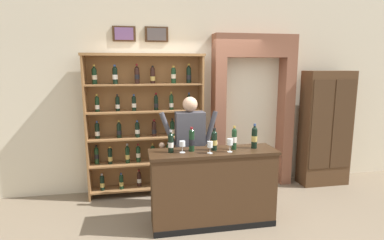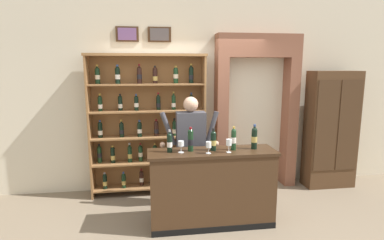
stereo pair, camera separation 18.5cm
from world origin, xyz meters
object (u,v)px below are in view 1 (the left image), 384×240
(tasting_counter, at_px, (213,188))
(wine_glass_spare, at_px, (230,142))
(side_cabinet, at_px, (325,128))
(tasting_bottle_prosecco, at_px, (214,140))
(tasting_bottle_bianco, at_px, (254,137))
(shopkeeper, at_px, (190,140))
(wine_shelf, at_px, (146,123))
(tasting_bottle_super_tuscan, at_px, (234,138))
(tasting_bottle_vin_santo, at_px, (171,142))
(wine_glass_left, at_px, (210,145))
(wine_glass_center, at_px, (182,144))
(tasting_bottle_grappa, at_px, (192,140))

(tasting_counter, bearing_deg, wine_glass_spare, -28.70)
(side_cabinet, height_order, tasting_bottle_prosecco, side_cabinet)
(tasting_counter, xyz_separation_m, tasting_bottle_bianco, (0.56, 0.02, 0.66))
(shopkeeper, bearing_deg, wine_shelf, 134.31)
(wine_shelf, xyz_separation_m, tasting_counter, (0.81, -1.19, -0.68))
(wine_shelf, height_order, wine_glass_spare, wine_shelf)
(tasting_bottle_prosecco, relative_size, tasting_bottle_super_tuscan, 0.94)
(tasting_bottle_vin_santo, distance_m, tasting_bottle_bianco, 1.11)
(shopkeeper, bearing_deg, wine_glass_left, -79.21)
(wine_glass_center, xyz_separation_m, wine_glass_left, (0.33, -0.09, -0.00))
(wine_glass_left, height_order, wine_glass_spare, wine_glass_spare)
(side_cabinet, height_order, tasting_bottle_vin_santo, side_cabinet)
(tasting_bottle_grappa, bearing_deg, wine_glass_center, -156.66)
(wine_glass_left, bearing_deg, wine_glass_spare, 1.74)
(wine_shelf, distance_m, wine_glass_left, 1.49)
(shopkeeper, height_order, wine_glass_center, shopkeeper)
(wine_glass_spare, bearing_deg, side_cabinet, 28.43)
(tasting_bottle_bianco, bearing_deg, tasting_counter, -178.23)
(wine_glass_left, bearing_deg, tasting_bottle_prosecco, 56.02)
(tasting_bottle_prosecco, relative_size, wine_glass_left, 1.95)
(wine_shelf, relative_size, tasting_bottle_grappa, 7.30)
(tasting_bottle_vin_santo, bearing_deg, tasting_bottle_super_tuscan, -0.76)
(tasting_bottle_vin_santo, bearing_deg, shopkeeper, 57.63)
(tasting_bottle_bianco, bearing_deg, shopkeeper, 144.38)
(wine_shelf, distance_m, tasting_counter, 1.59)
(side_cabinet, xyz_separation_m, tasting_bottle_vin_santo, (-2.84, -1.02, 0.14))
(tasting_bottle_prosecco, bearing_deg, tasting_bottle_bianco, -0.22)
(tasting_counter, distance_m, wine_glass_left, 0.62)
(wine_glass_left, bearing_deg, tasting_bottle_bianco, 11.46)
(wine_shelf, relative_size, tasting_bottle_bianco, 6.92)
(tasting_counter, xyz_separation_m, wine_glass_spare, (0.19, -0.10, 0.63))
(wine_shelf, height_order, side_cabinet, wine_shelf)
(tasting_bottle_grappa, bearing_deg, tasting_bottle_prosecco, -3.05)
(wine_shelf, bearing_deg, tasting_bottle_prosecco, -54.75)
(tasting_bottle_prosecco, bearing_deg, tasting_bottle_vin_santo, -179.87)
(tasting_bottle_super_tuscan, height_order, tasting_bottle_bianco, tasting_bottle_bianco)
(wine_shelf, relative_size, shopkeeper, 1.37)
(tasting_bottle_grappa, relative_size, tasting_bottle_prosecco, 1.06)
(tasting_bottle_vin_santo, bearing_deg, tasting_bottle_bianco, -0.04)
(tasting_bottle_vin_santo, xyz_separation_m, wine_glass_left, (0.47, -0.13, -0.03))
(shopkeeper, height_order, tasting_bottle_super_tuscan, shopkeeper)
(wine_glass_left, distance_m, wine_glass_spare, 0.26)
(side_cabinet, bearing_deg, tasting_bottle_grappa, -158.70)
(tasting_bottle_super_tuscan, relative_size, wine_glass_left, 2.06)
(shopkeeper, relative_size, wine_glass_left, 10.98)
(wine_shelf, distance_m, tasting_bottle_grappa, 1.27)
(tasting_bottle_vin_santo, distance_m, wine_glass_left, 0.49)
(side_cabinet, height_order, wine_glass_left, side_cabinet)
(tasting_counter, distance_m, wine_glass_spare, 0.66)
(tasting_bottle_bianco, bearing_deg, wine_glass_left, -168.54)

